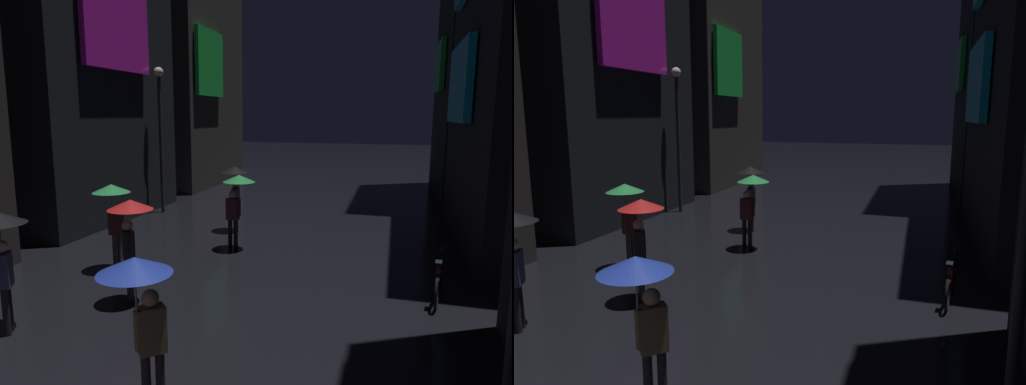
% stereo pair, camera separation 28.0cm
% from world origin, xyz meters
% --- Properties ---
extents(building_left_far, '(4.25, 7.50, 18.32)m').
position_xyz_m(building_left_far, '(-7.49, 21.74, 9.16)').
color(building_left_far, '#33302D').
rests_on(building_left_far, ground).
extents(pedestrian_foreground_left_green, '(0.90, 0.90, 2.12)m').
position_xyz_m(pedestrian_foreground_left_green, '(-2.89, 7.90, 1.67)').
color(pedestrian_foreground_left_green, '#38332D').
rests_on(pedestrian_foreground_left_green, ground).
extents(pedestrian_foreground_right_blue, '(0.90, 0.90, 2.12)m').
position_xyz_m(pedestrian_foreground_right_blue, '(0.78, 3.07, 1.67)').
color(pedestrian_foreground_right_blue, black).
rests_on(pedestrian_foreground_right_blue, ground).
extents(pedestrian_midstreet_left_green, '(0.90, 0.90, 2.12)m').
position_xyz_m(pedestrian_midstreet_left_green, '(-0.56, 10.37, 1.67)').
color(pedestrian_midstreet_left_green, black).
rests_on(pedestrian_midstreet_left_green, ground).
extents(pedestrian_far_right_black, '(0.90, 0.90, 2.12)m').
position_xyz_m(pedestrian_far_right_black, '(-1.28, 12.25, 1.67)').
color(pedestrian_far_right_black, '#38332D').
rests_on(pedestrian_far_right_black, ground).
extents(pedestrian_near_crossing_red, '(0.90, 0.90, 2.12)m').
position_xyz_m(pedestrian_near_crossing_red, '(-1.38, 6.25, 1.67)').
color(pedestrian_near_crossing_red, '#2D2D38').
rests_on(pedestrian_near_crossing_red, ground).
extents(bicycle_parked_at_storefront, '(0.33, 1.81, 0.96)m').
position_xyz_m(bicycle_parked_at_storefront, '(4.60, 8.20, 0.39)').
color(bicycle_parked_at_storefront, black).
rests_on(bicycle_parked_at_storefront, ground).
extents(streetlamp_left_far, '(0.36, 0.36, 5.52)m').
position_xyz_m(streetlamp_left_far, '(-5.00, 14.24, 3.45)').
color(streetlamp_left_far, '#2D2D33').
rests_on(streetlamp_left_far, ground).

